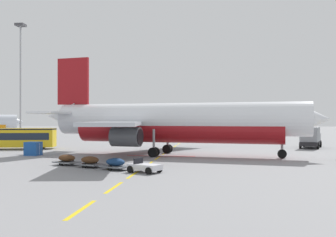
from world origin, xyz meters
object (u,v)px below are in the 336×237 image
at_px(apron_light_mast_near, 21,68).
at_px(baggage_train, 103,162).
at_px(airliner_foreground, 172,122).
at_px(uld_cargo_container, 33,149).
at_px(catering_truck, 311,137).
at_px(apron_shuttle_bus, 12,137).

bearing_deg(apron_light_mast_near, baggage_train, -54.71).
relative_size(airliner_foreground, uld_cargo_container, 20.52).
xyz_separation_m(catering_truck, uld_cargo_container, (-35.67, -16.25, -0.85)).
height_order(apron_shuttle_bus, apron_light_mast_near, apron_light_mast_near).
distance_m(catering_truck, apron_light_mast_near, 57.22).
bearing_deg(catering_truck, uld_cargo_container, -155.51).
xyz_separation_m(airliner_foreground, uld_cargo_container, (-16.39, -1.98, -3.15)).
distance_m(uld_cargo_container, apron_light_mast_near, 38.49).
xyz_separation_m(airliner_foreground, baggage_train, (-4.64, -13.09, -3.42)).
bearing_deg(catering_truck, apron_shuttle_bus, -170.72).
bearing_deg(baggage_train, uld_cargo_container, 136.62).
bearing_deg(apron_shuttle_bus, uld_cargo_container, -49.95).
relative_size(apron_shuttle_bus, apron_light_mast_near, 0.51).
bearing_deg(uld_cargo_container, airliner_foreground, 6.90).
height_order(catering_truck, uld_cargo_container, catering_truck).
bearing_deg(apron_light_mast_near, uld_cargo_container, -59.80).
distance_m(airliner_foreground, apron_light_mast_near, 46.29).
relative_size(baggage_train, apron_light_mast_near, 0.46).
relative_size(baggage_train, uld_cargo_container, 6.50).
bearing_deg(apron_light_mast_near, catering_truck, -15.30).
height_order(catering_truck, baggage_train, catering_truck).
height_order(baggage_train, apron_light_mast_near, apron_light_mast_near).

